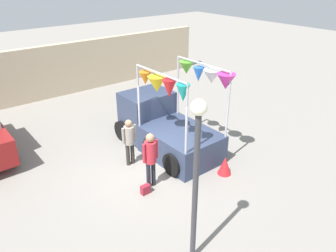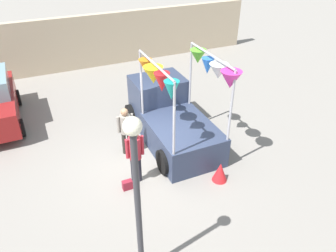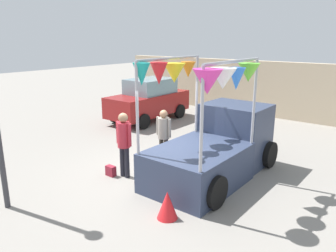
{
  "view_description": "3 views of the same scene",
  "coord_description": "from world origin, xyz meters",
  "views": [
    {
      "loc": [
        -5.34,
        -7.36,
        6.01
      ],
      "look_at": [
        0.88,
        0.44,
        1.14
      ],
      "focal_mm": 35.0,
      "sensor_mm": 36.0,
      "label": 1
    },
    {
      "loc": [
        -2.77,
        -7.62,
        6.46
      ],
      "look_at": [
        0.62,
        -0.05,
        1.22
      ],
      "focal_mm": 35.0,
      "sensor_mm": 36.0,
      "label": 2
    },
    {
      "loc": [
        5.39,
        -6.39,
        3.66
      ],
      "look_at": [
        0.51,
        -0.24,
        1.54
      ],
      "focal_mm": 35.0,
      "sensor_mm": 36.0,
      "label": 3
    }
  ],
  "objects": [
    {
      "name": "brick_boundary_wall",
      "position": [
        0.0,
        8.65,
        1.3
      ],
      "size": [
        18.0,
        0.36,
        2.6
      ],
      "primitive_type": "cube",
      "color": "tan",
      "rests_on": "ground"
    },
    {
      "name": "folded_kite_bundle_crimson",
      "position": [
        1.57,
        -1.6,
        0.3
      ],
      "size": [
        0.56,
        0.56,
        0.6
      ],
      "primitive_type": "cone",
      "rotation": [
        0.0,
        0.0,
        1.24
      ],
      "color": "red",
      "rests_on": "ground"
    },
    {
      "name": "parked_car",
      "position": [
        -4.37,
        4.5,
        0.94
      ],
      "size": [
        1.88,
        4.0,
        1.88
      ],
      "color": "maroon",
      "rests_on": "ground"
    },
    {
      "name": "ground_plane",
      "position": [
        0.0,
        0.0,
        0.0
      ],
      "size": [
        60.0,
        60.0,
        0.0
      ],
      "primitive_type": "plane",
      "color": "gray"
    },
    {
      "name": "person_vendor",
      "position": [
        -0.47,
        0.78,
        0.99
      ],
      "size": [
        0.53,
        0.34,
        1.64
      ],
      "color": "#2D2823",
      "rests_on": "ground"
    },
    {
      "name": "person_customer",
      "position": [
        -0.65,
        -0.66,
        1.08
      ],
      "size": [
        0.53,
        0.34,
        1.78
      ],
      "color": "black",
      "rests_on": "ground"
    },
    {
      "name": "vendor_truck",
      "position": [
        1.18,
        1.09,
        0.92
      ],
      "size": [
        2.55,
        4.19,
        3.2
      ],
      "color": "#2D3851",
      "rests_on": "ground"
    },
    {
      "name": "handbag",
      "position": [
        -1.0,
        -0.86,
        0.14
      ],
      "size": [
        0.28,
        0.16,
        0.28
      ],
      "primitive_type": "cube",
      "color": "maroon",
      "rests_on": "ground"
    }
  ]
}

